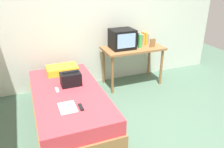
% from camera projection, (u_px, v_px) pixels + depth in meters
% --- Properties ---
extents(ground_plane, '(8.00, 8.00, 0.00)m').
position_uv_depth(ground_plane, '(147.00, 137.00, 3.15)').
color(ground_plane, '#4C6B56').
extents(wall_back, '(5.20, 0.10, 2.60)m').
position_uv_depth(wall_back, '(99.00, 18.00, 4.33)').
color(wall_back, silver).
rests_on(wall_back, ground).
extents(bed, '(1.00, 2.00, 0.52)m').
position_uv_depth(bed, '(69.00, 106.00, 3.40)').
color(bed, olive).
rests_on(bed, ground).
extents(desk, '(1.16, 0.60, 0.77)m').
position_uv_depth(desk, '(133.00, 52.00, 4.42)').
color(desk, olive).
rests_on(desk, ground).
extents(tv, '(0.44, 0.39, 0.36)m').
position_uv_depth(tv, '(122.00, 39.00, 4.26)').
color(tv, black).
rests_on(tv, desk).
extents(water_bottle, '(0.07, 0.07, 0.26)m').
position_uv_depth(water_bottle, '(140.00, 41.00, 4.31)').
color(water_bottle, green).
rests_on(water_bottle, desk).
extents(book_row, '(0.23, 0.17, 0.24)m').
position_uv_depth(book_row, '(142.00, 39.00, 4.53)').
color(book_row, black).
rests_on(book_row, desk).
extents(picture_frame, '(0.11, 0.02, 0.17)m').
position_uv_depth(picture_frame, '(153.00, 43.00, 4.36)').
color(picture_frame, olive).
rests_on(picture_frame, desk).
extents(pillow, '(0.51, 0.32, 0.12)m').
position_uv_depth(pillow, '(62.00, 69.00, 3.87)').
color(pillow, yellow).
rests_on(pillow, bed).
extents(handbag, '(0.30, 0.20, 0.22)m').
position_uv_depth(handbag, '(71.00, 79.00, 3.42)').
color(handbag, black).
rests_on(handbag, bed).
extents(magazine, '(0.21, 0.29, 0.01)m').
position_uv_depth(magazine, '(68.00, 107.00, 2.88)').
color(magazine, white).
rests_on(magazine, bed).
extents(remote_dark, '(0.04, 0.16, 0.02)m').
position_uv_depth(remote_dark, '(81.00, 107.00, 2.88)').
color(remote_dark, black).
rests_on(remote_dark, bed).
extents(remote_silver, '(0.04, 0.14, 0.02)m').
position_uv_depth(remote_silver, '(57.00, 90.00, 3.30)').
color(remote_silver, '#B7B7BC').
rests_on(remote_silver, bed).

